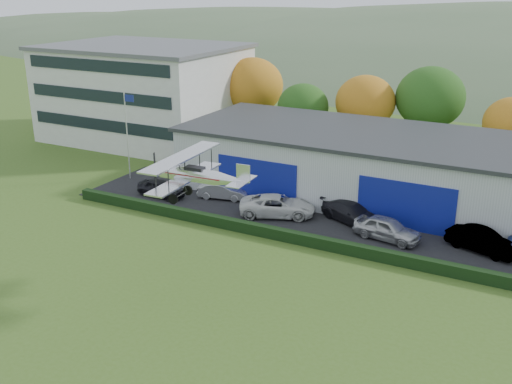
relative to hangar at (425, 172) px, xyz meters
The scene contains 15 objects.
ground 28.55m from the hangar, 100.13° to the right, with size 300.00×300.00×0.00m, color #3F5C1D.
apron 7.72m from the hangar, 105.99° to the right, with size 48.00×9.00×0.05m, color black.
hedge 12.16m from the hangar, 99.64° to the right, with size 46.00×0.60×0.80m, color black.
hangar is the anchor object (origin of this frame).
office_block 33.84m from the hangar, 167.99° to the left, with size 20.60×15.60×10.40m.
flagpole 25.68m from the hangar, 166.49° to the right, with size 1.05×0.10×8.00m.
tree_belt 13.63m from the hangar, 108.16° to the left, with size 75.70×13.22×10.12m.
distant_hills 113.51m from the hangar, 94.79° to the left, with size 430.00×196.00×56.00m.
car_0 21.49m from the hangar, 156.37° to the right, with size 1.67×4.15×1.42m, color black.
car_1 16.33m from the hangar, 155.91° to the right, with size 1.44×4.12×1.36m, color silver.
car_2 12.28m from the hangar, 139.19° to the right, with size 2.64×5.72×1.59m, color silver.
car_3 7.75m from the hangar, 120.47° to the right, with size 2.06×5.07×1.47m, color black.
car_4 8.58m from the hangar, 93.87° to the right, with size 1.88×4.66×1.59m, color silver.
car_5 9.40m from the hangar, 53.15° to the right, with size 1.62×4.64×1.53m, color gray.
biplane 22.10m from the hangar, 112.85° to the right, with size 5.99×6.86×2.57m.
Camera 1 is at (13.91, -17.83, 16.94)m, focal length 41.49 mm.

